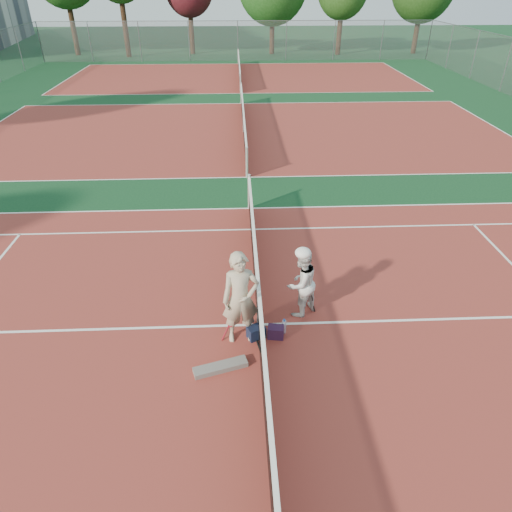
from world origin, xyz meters
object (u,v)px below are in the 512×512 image
Objects in this scene: player_b at (301,283)px; racket_spare at (255,336)px; racket_red at (232,326)px; sports_bag_purple at (276,332)px; net_main at (258,305)px; racket_black_held at (310,301)px; sports_bag_navy at (256,332)px; water_bottle at (284,327)px; player_a at (241,299)px.

racket_spare is (-0.98, -0.72, -0.74)m from player_b.
racket_red reaches higher than sports_bag_purple.
net_main is 18.67× the size of racket_black_held.
water_bottle is at bearing 11.57° from sports_bag_navy.
net_main is 18.30× the size of racket_spare.
sports_bag_purple is (0.86, -0.04, -0.15)m from racket_red.
player_b reaches higher than net_main.
sports_bag_navy is (-1.17, -0.74, -0.16)m from racket_black_held.
racket_red is 0.91× the size of racket_spare.
net_main is at bearing -25.10° from racket_spare.
sports_bag_navy is at bearing 179.02° from sports_bag_purple.
player_b is 2.58× the size of racket_black_held.
player_b is (1.24, 0.74, -0.21)m from player_a.
player_b is at bearing -10.29° from racket_black_held.
player_b is at bearing 52.96° from sports_bag_purple.
net_main is 0.68m from player_a.
sports_bag_navy is 1.07× the size of sports_bag_purple.
player_b is at bearing 23.17° from player_a.
water_bottle reaches higher than sports_bag_navy.
racket_spare is (0.45, -0.01, -0.26)m from racket_red.
racket_black_held is 1.96× the size of water_bottle.
sports_bag_navy is (0.48, -0.03, -0.14)m from racket_red.
racket_black_held is 1.76× the size of sports_bag_navy.
racket_black_held reaches higher than sports_bag_purple.
net_main reaches higher than water_bottle.
racket_spare is at bearing 138.67° from sports_bag_navy.
racket_spare is 1.80× the size of sports_bag_navy.
sports_bag_navy is at bearing -28.15° from racket_red.
racket_red reaches higher than water_bottle.
sports_bag_purple is (0.33, -0.38, -0.38)m from net_main.
water_bottle is at bearing 19.74° from player_b.
racket_black_held is at bearing 45.80° from water_bottle.
sports_bag_navy is at bearing -143.04° from racket_spare.
sports_bag_purple reaches higher than racket_spare.
player_b reaches higher than sports_bag_navy.
racket_black_held is (1.64, 0.70, 0.02)m from racket_red.
player_b is 4.54× the size of sports_bag_navy.
player_b is 4.86× the size of sports_bag_purple.
player_a is 1.18m from water_bottle.
racket_spare is (-1.19, -0.72, -0.28)m from racket_black_held.
net_main is 32.89× the size of sports_bag_navy.
racket_red is at bearing 177.27° from sports_bag_purple.
water_bottle is (1.03, 0.08, -0.12)m from racket_red.
racket_black_held is 0.88m from water_bottle.
player_b is 5.05× the size of water_bottle.
racket_red is 1.64× the size of sports_bag_navy.
racket_black_held is 1.39m from sports_bag_navy.
sports_bag_navy is at bearing -168.43° from water_bottle.
player_a is 6.17× the size of sports_bag_purple.
player_b is 1.36m from sports_bag_navy.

